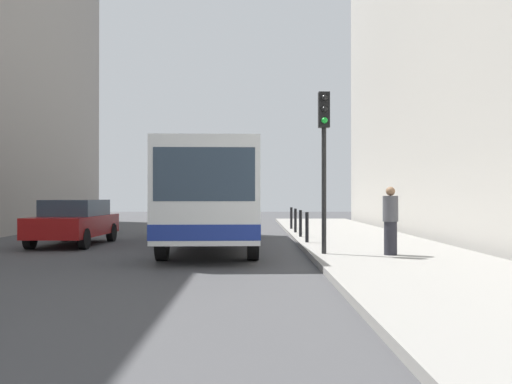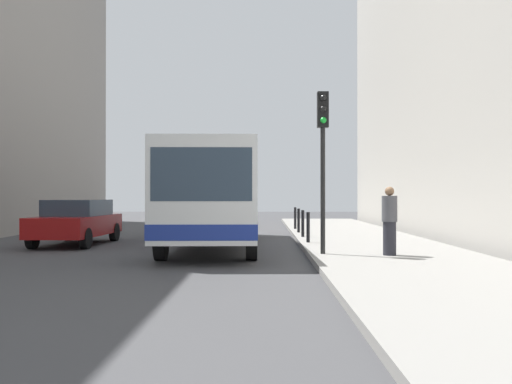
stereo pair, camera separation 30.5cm
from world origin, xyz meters
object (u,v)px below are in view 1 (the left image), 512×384
bus (214,192)px  car_beside_bus (74,221)px  bollard_near (307,227)px  bollard_far (295,220)px  bollard_mid (301,223)px  bollard_farthest (291,218)px  pedestrian_near_signal (390,221)px  traffic_light (324,141)px

bus → car_beside_bus: (-4.60, 0.48, -0.94)m
bus → car_beside_bus: bus is taller
bollard_near → bollard_far: 4.82m
bollard_mid → bollard_farthest: size_ratio=1.00×
bollard_farthest → bollard_far: bearing=-90.0°
bus → bollard_farthest: 7.58m
bus → pedestrian_near_signal: 6.28m
traffic_light → bollard_far: traffic_light is taller
bollard_far → bollard_farthest: 2.41m
traffic_light → bollard_far: 8.64m
bollard_mid → pedestrian_near_signal: (1.71, -6.21, 0.37)m
bollard_mid → car_beside_bus: bearing=-168.1°
bollard_near → bollard_far: same height
traffic_light → bollard_far: size_ratio=4.32×
traffic_light → car_beside_bus: bearing=150.7°
bus → bollard_farthest: bearing=-115.0°
bollard_near → bollard_farthest: same height
car_beside_bus → bollard_near: (7.56, -0.81, -0.16)m
bus → bollard_farthest: (2.96, 6.90, -1.10)m
car_beside_bus → bollard_far: bearing=-150.5°
car_beside_bus → bollard_mid: car_beside_bus is taller
bollard_farthest → bollard_near: bearing=-90.0°
bollard_near → car_beside_bus: bearing=173.9°
bus → bollard_near: bus is taller
bollard_far → pedestrian_near_signal: (1.71, -8.62, 0.37)m
bollard_far → bollard_farthest: bearing=90.0°
traffic_light → bollard_farthest: size_ratio=4.32×
traffic_light → bollard_near: 4.22m
bollard_mid → bollard_farthest: bearing=90.0°
bus → bollard_mid: 3.78m
bus → bollard_near: bearing=171.9°
bollard_near → bollard_farthest: 7.23m
traffic_light → pedestrian_near_signal: traffic_light is taller
bollard_mid → bollard_far: same height
car_beside_bus → bollard_far: (7.56, 4.01, -0.16)m
bollard_far → car_beside_bus: bearing=-152.1°
bollard_mid → bollard_farthest: 4.82m
car_beside_bus → traffic_light: traffic_light is taller
car_beside_bus → bollard_mid: size_ratio=4.68×
pedestrian_near_signal → bollard_mid: bearing=104.4°
traffic_light → bollard_near: traffic_light is taller
bollard_far → bollard_mid: bearing=-90.0°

